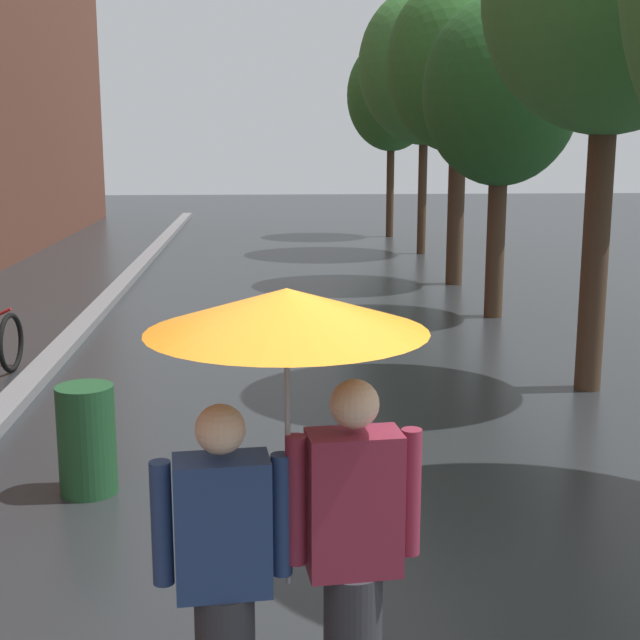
{
  "coord_description": "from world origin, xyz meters",
  "views": [
    {
      "loc": [
        -0.66,
        -3.54,
        2.69
      ],
      "look_at": [
        -0.22,
        3.0,
        1.35
      ],
      "focal_mm": 50.24,
      "sensor_mm": 36.0,
      "label": 1
    }
  ],
  "objects_px": {
    "street_tree_5": "(392,96)",
    "couple_under_umbrella": "(289,448)",
    "litter_bin": "(87,440)",
    "street_tree_2": "(501,93)",
    "street_tree_3": "(460,66)",
    "street_tree_4": "(425,66)"
  },
  "relations": [
    {
      "from": "couple_under_umbrella",
      "to": "litter_bin",
      "type": "bearing_deg",
      "value": 115.4
    },
    {
      "from": "street_tree_3",
      "to": "litter_bin",
      "type": "bearing_deg",
      "value": -116.94
    },
    {
      "from": "street_tree_3",
      "to": "litter_bin",
      "type": "xyz_separation_m",
      "value": [
        -4.95,
        -9.74,
        -3.52
      ]
    },
    {
      "from": "couple_under_umbrella",
      "to": "litter_bin",
      "type": "relative_size",
      "value": 2.46
    },
    {
      "from": "street_tree_2",
      "to": "street_tree_3",
      "type": "distance_m",
      "value": 3.18
    },
    {
      "from": "street_tree_5",
      "to": "couple_under_umbrella",
      "type": "xyz_separation_m",
      "value": [
        -3.46,
        -21.01,
        -2.39
      ]
    },
    {
      "from": "street_tree_2",
      "to": "street_tree_5",
      "type": "height_order",
      "value": "street_tree_5"
    },
    {
      "from": "street_tree_3",
      "to": "street_tree_4",
      "type": "distance_m",
      "value": 4.48
    },
    {
      "from": "street_tree_2",
      "to": "street_tree_3",
      "type": "bearing_deg",
      "value": 88.83
    },
    {
      "from": "street_tree_5",
      "to": "couple_under_umbrella",
      "type": "height_order",
      "value": "street_tree_5"
    },
    {
      "from": "street_tree_5",
      "to": "street_tree_3",
      "type": "bearing_deg",
      "value": -89.76
    },
    {
      "from": "litter_bin",
      "to": "street_tree_5",
      "type": "bearing_deg",
      "value": 74.69
    },
    {
      "from": "street_tree_2",
      "to": "street_tree_5",
      "type": "distance_m",
      "value": 11.33
    },
    {
      "from": "street_tree_5",
      "to": "litter_bin",
      "type": "height_order",
      "value": "street_tree_5"
    },
    {
      "from": "street_tree_5",
      "to": "litter_bin",
      "type": "distance_m",
      "value": 18.92
    },
    {
      "from": "street_tree_2",
      "to": "street_tree_3",
      "type": "relative_size",
      "value": 0.85
    },
    {
      "from": "street_tree_2",
      "to": "street_tree_4",
      "type": "xyz_separation_m",
      "value": [
        0.24,
        7.58,
        0.95
      ]
    },
    {
      "from": "street_tree_3",
      "to": "street_tree_5",
      "type": "height_order",
      "value": "street_tree_3"
    },
    {
      "from": "street_tree_5",
      "to": "litter_bin",
      "type": "bearing_deg",
      "value": -105.31
    },
    {
      "from": "street_tree_2",
      "to": "street_tree_4",
      "type": "bearing_deg",
      "value": 88.18
    },
    {
      "from": "street_tree_4",
      "to": "couple_under_umbrella",
      "type": "xyz_separation_m",
      "value": [
        -3.68,
        -17.27,
        -2.86
      ]
    },
    {
      "from": "couple_under_umbrella",
      "to": "litter_bin",
      "type": "height_order",
      "value": "couple_under_umbrella"
    }
  ]
}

